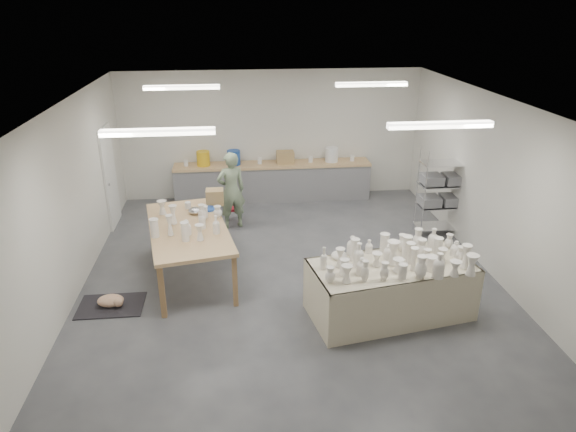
{
  "coord_description": "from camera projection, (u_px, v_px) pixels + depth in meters",
  "views": [
    {
      "loc": [
        -0.87,
        -7.85,
        4.44
      ],
      "look_at": [
        -0.02,
        0.13,
        1.05
      ],
      "focal_mm": 32.0,
      "sensor_mm": 36.0,
      "label": 1
    }
  ],
  "objects": [
    {
      "name": "drying_table",
      "position": [
        392.0,
        286.0,
        7.69
      ],
      "size": [
        2.55,
        1.54,
        1.21
      ],
      "rotation": [
        0.0,
        0.0,
        0.18
      ],
      "color": "olive",
      "rests_on": "ground"
    },
    {
      "name": "back_counter",
      "position": [
        272.0,
        180.0,
        12.18
      ],
      "size": [
        4.6,
        0.6,
        1.24
      ],
      "color": "tan",
      "rests_on": "ground"
    },
    {
      "name": "room",
      "position": [
        283.0,
        160.0,
        8.27
      ],
      "size": [
        8.0,
        8.02,
        3.0
      ],
      "color": "#424449",
      "rests_on": "ground"
    },
    {
      "name": "rug",
      "position": [
        111.0,
        306.0,
        8.05
      ],
      "size": [
        1.0,
        0.7,
        0.02
      ],
      "primitive_type": "cube",
      "color": "black",
      "rests_on": "ground"
    },
    {
      "name": "cat",
      "position": [
        112.0,
        301.0,
        8.0
      ],
      "size": [
        0.45,
        0.35,
        0.18
      ],
      "rotation": [
        0.0,
        0.0,
        0.19
      ],
      "color": "white",
      "rests_on": "rug"
    },
    {
      "name": "red_stool",
      "position": [
        232.0,
        209.0,
        11.01
      ],
      "size": [
        0.38,
        0.38,
        0.34
      ],
      "rotation": [
        0.0,
        0.0,
        0.05
      ],
      "color": "red",
      "rests_on": "ground"
    },
    {
      "name": "work_table",
      "position": [
        191.0,
        225.0,
        8.68
      ],
      "size": [
        1.68,
        2.67,
        1.29
      ],
      "rotation": [
        0.0,
        0.0,
        0.19
      ],
      "color": "tan",
      "rests_on": "ground"
    },
    {
      "name": "potter",
      "position": [
        231.0,
        190.0,
        10.56
      ],
      "size": [
        0.68,
        0.55,
        1.63
      ],
      "primitive_type": "imported",
      "rotation": [
        0.0,
        0.0,
        3.44
      ],
      "color": "gray",
      "rests_on": "ground"
    },
    {
      "name": "wire_shelf",
      "position": [
        441.0,
        191.0,
        10.24
      ],
      "size": [
        0.88,
        0.48,
        1.8
      ],
      "color": "silver",
      "rests_on": "ground"
    }
  ]
}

